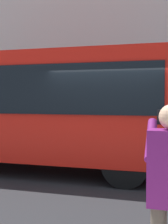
{
  "coord_description": "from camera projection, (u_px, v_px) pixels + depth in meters",
  "views": [
    {
      "loc": [
        -1.32,
        7.03,
        1.9
      ],
      "look_at": [
        0.87,
        -0.62,
        1.54
      ],
      "focal_mm": 48.95,
      "sensor_mm": 36.0,
      "label": 1
    }
  ],
  "objects": [
    {
      "name": "red_bus",
      "position": [
        20.0,
        106.0,
        8.28
      ],
      "size": [
        9.05,
        2.54,
        3.08
      ],
      "color": "red",
      "rests_on": "ground_plane"
    },
    {
      "name": "ground_plane",
      "position": [
        112.0,
        179.0,
        7.2
      ],
      "size": [
        60.0,
        60.0,
        0.0
      ],
      "primitive_type": "plane",
      "color": "#232326"
    },
    {
      "name": "building_facade_far",
      "position": [
        142.0,
        6.0,
        13.46
      ],
      "size": [
        28.0,
        1.55,
        12.0
      ],
      "color": "beige",
      "rests_on": "ground_plane"
    }
  ]
}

